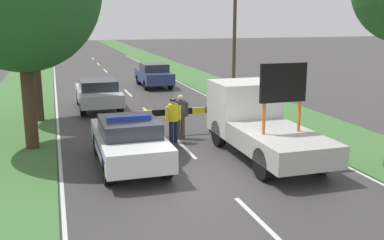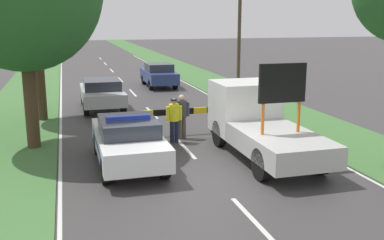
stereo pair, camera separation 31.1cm
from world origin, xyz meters
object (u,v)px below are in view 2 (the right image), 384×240
at_px(work_truck, 258,122).
at_px(utility_pole, 239,27).
at_px(traffic_cone_centre_front, 251,116).
at_px(police_car, 128,140).
at_px(traffic_cone_near_police, 112,129).
at_px(road_barrier, 180,113).
at_px(queued_car_sedan_silver, 102,93).
at_px(traffic_cone_near_truck, 284,133).
at_px(roadside_tree_near_right, 34,4).
at_px(police_officer, 174,116).
at_px(queued_car_hatch_blue, 159,75).
at_px(pedestrian_civilian, 182,113).

xyz_separation_m(work_truck, utility_pole, (3.93, 11.66, 2.73)).
relative_size(traffic_cone_centre_front, utility_pole, 0.10).
xyz_separation_m(police_car, traffic_cone_near_police, (-0.14, 3.51, -0.49)).
bearing_deg(traffic_cone_near_police, road_barrier, -9.56).
bearing_deg(queued_car_sedan_silver, road_barrier, 112.27).
xyz_separation_m(traffic_cone_near_police, traffic_cone_near_truck, (5.74, -2.54, 0.06)).
distance_m(roadside_tree_near_right, utility_pole, 11.82).
distance_m(police_car, police_officer, 2.82).
bearing_deg(work_truck, queued_car_hatch_blue, -90.63).
relative_size(traffic_cone_centre_front, traffic_cone_near_truck, 1.05).
bearing_deg(traffic_cone_centre_front, police_car, -145.54).
height_order(police_officer, traffic_cone_near_police, police_officer).
bearing_deg(queued_car_hatch_blue, queued_car_sedan_silver, 56.76).
distance_m(work_truck, traffic_cone_near_truck, 1.86).
bearing_deg(police_officer, queued_car_sedan_silver, -48.16).
bearing_deg(road_barrier, roadside_tree_near_right, 140.06).
height_order(road_barrier, roadside_tree_near_right, roadside_tree_near_right).
relative_size(work_truck, roadside_tree_near_right, 0.79).
relative_size(traffic_cone_near_police, traffic_cone_centre_front, 0.80).
bearing_deg(utility_pole, traffic_cone_near_truck, -103.19).
height_order(traffic_cone_near_police, queued_car_hatch_blue, queued_car_hatch_blue).
relative_size(road_barrier, queued_car_hatch_blue, 0.76).
relative_size(police_officer, traffic_cone_centre_front, 2.20).
bearing_deg(utility_pole, road_barrier, -123.66).
bearing_deg(pedestrian_civilian, traffic_cone_near_police, 147.29).
height_order(police_officer, queued_car_hatch_blue, police_officer).
distance_m(work_truck, traffic_cone_centre_front, 4.15).
relative_size(traffic_cone_near_truck, queued_car_hatch_blue, 0.17).
distance_m(queued_car_hatch_blue, utility_pole, 6.17).
relative_size(police_officer, queued_car_sedan_silver, 0.35).
bearing_deg(traffic_cone_centre_front, traffic_cone_near_police, -176.67).
bearing_deg(pedestrian_civilian, traffic_cone_centre_front, 11.64).
relative_size(traffic_cone_near_truck, roadside_tree_near_right, 0.10).
bearing_deg(police_officer, road_barrier, -89.38).
bearing_deg(pedestrian_civilian, queued_car_sedan_silver, 99.39).
bearing_deg(queued_car_hatch_blue, road_barrier, 82.04).
distance_m(queued_car_sedan_silver, roadside_tree_near_right, 5.26).
height_order(police_car, traffic_cone_near_truck, police_car).
bearing_deg(queued_car_sedan_silver, police_officer, 105.63).
height_order(traffic_cone_near_truck, utility_pole, utility_pole).
bearing_deg(pedestrian_civilian, work_truck, -63.18).
xyz_separation_m(road_barrier, roadside_tree_near_right, (-5.10, 3.98, 4.05)).
bearing_deg(work_truck, traffic_cone_near_police, -39.98).
distance_m(traffic_cone_centre_front, traffic_cone_near_truck, 2.88).
relative_size(road_barrier, police_officer, 1.96).
height_order(traffic_cone_centre_front, utility_pole, utility_pole).
bearing_deg(police_officer, traffic_cone_centre_front, -128.26).
height_order(road_barrier, police_officer, police_officer).
distance_m(pedestrian_civilian, traffic_cone_near_truck, 3.70).
relative_size(work_truck, traffic_cone_centre_front, 7.60).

